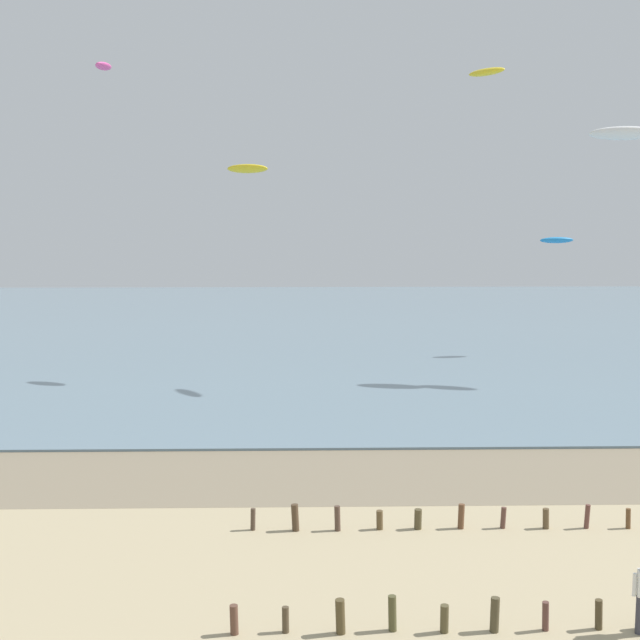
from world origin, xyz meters
name	(u,v)px	position (x,y,z in m)	size (l,w,h in m)	color
wet_sand_strip	(280,476)	(0.00, 19.15, 0.00)	(120.00, 6.51, 0.01)	#84755B
sea	(291,328)	(0.00, 57.40, 0.05)	(160.00, 70.00, 0.10)	slate
groyne_mid	(512,616)	(5.46, 7.61, 0.36)	(12.96, 0.35, 0.83)	brown
groyne_far	(494,517)	(6.46, 13.89, 0.35)	(14.89, 0.30, 0.82)	#4C3C2F
kite_aloft_2	(487,72)	(10.36, 35.26, 16.34)	(2.39, 0.76, 0.38)	yellow
kite_aloft_4	(247,169)	(-2.10, 37.06, 11.50)	(2.44, 0.78, 0.39)	yellow
kite_aloft_5	(103,66)	(-9.82, 37.87, 16.97)	(1.85, 0.59, 0.30)	#E54C99
kite_aloft_8	(623,133)	(17.95, 36.24, 13.34)	(3.55, 1.14, 0.57)	white
kite_aloft_9	(557,240)	(16.96, 44.33, 7.38)	(2.21, 0.71, 0.35)	#2384D1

